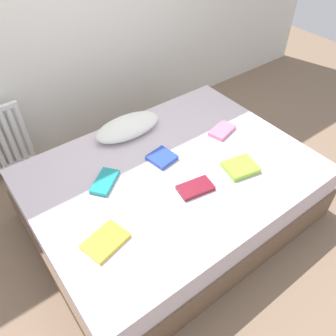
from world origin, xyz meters
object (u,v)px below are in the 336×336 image
at_px(bed, 172,194).
at_px(textbook_blue, 162,158).
at_px(pillow, 128,127).
at_px(textbook_yellow, 105,241).
at_px(textbook_lime, 240,167).
at_px(textbook_maroon, 195,188).
at_px(textbook_teal, 105,182).
at_px(textbook_pink, 222,131).

height_order(bed, textbook_blue, textbook_blue).
bearing_deg(pillow, textbook_yellow, -129.46).
bearing_deg(textbook_lime, textbook_maroon, -174.24).
xyz_separation_m(textbook_maroon, textbook_blue, (-0.00, 0.38, 0.00)).
relative_size(textbook_maroon, textbook_yellow, 0.93).
bearing_deg(textbook_lime, bed, 155.89).
relative_size(textbook_lime, textbook_yellow, 0.89).
relative_size(textbook_maroon, textbook_blue, 1.34).
relative_size(pillow, textbook_teal, 2.31).
xyz_separation_m(textbook_lime, textbook_blue, (-0.38, 0.42, -0.00)).
relative_size(textbook_pink, textbook_yellow, 0.88).
height_order(pillow, textbook_maroon, pillow).
bearing_deg(textbook_lime, textbook_teal, 163.49).
xyz_separation_m(textbook_maroon, textbook_lime, (0.38, -0.04, 0.00)).
bearing_deg(textbook_teal, pillow, 4.21).
distance_m(textbook_teal, textbook_lime, 0.95).
bearing_deg(textbook_pink, textbook_blue, 161.88).
height_order(textbook_pink, textbook_blue, textbook_blue).
bearing_deg(textbook_maroon, textbook_lime, 3.67).
relative_size(textbook_teal, textbook_yellow, 0.95).
xyz_separation_m(textbook_teal, textbook_lime, (0.83, -0.46, 0.00)).
height_order(textbook_yellow, textbook_blue, textbook_blue).
height_order(textbook_pink, textbook_yellow, textbook_pink).
xyz_separation_m(pillow, textbook_yellow, (-0.66, -0.80, -0.05)).
bearing_deg(textbook_maroon, bed, 101.92).
bearing_deg(textbook_pink, bed, 174.92).
relative_size(textbook_pink, textbook_maroon, 0.94).
height_order(textbook_lime, textbook_blue, textbook_lime).
relative_size(textbook_teal, textbook_blue, 1.37).
distance_m(bed, textbook_pink, 0.65).
relative_size(pillow, textbook_pink, 2.51).
height_order(bed, textbook_teal, textbook_teal).
bearing_deg(pillow, textbook_maroon, -87.91).
bearing_deg(textbook_pink, textbook_yellow, -179.73).
xyz_separation_m(bed, textbook_yellow, (-0.68, -0.25, 0.27)).
bearing_deg(textbook_blue, pillow, 84.89).
height_order(textbook_pink, textbook_teal, same).
bearing_deg(pillow, textbook_lime, -63.87).
xyz_separation_m(bed, textbook_blue, (0.01, 0.13, 0.27)).
bearing_deg(textbook_teal, textbook_lime, -66.20).
relative_size(textbook_pink, textbook_teal, 0.92).
relative_size(bed, textbook_lime, 9.02).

